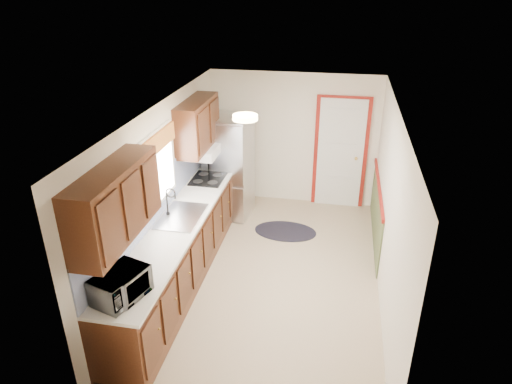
% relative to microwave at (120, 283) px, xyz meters
% --- Properties ---
extents(room_shell, '(3.20, 5.20, 2.52)m').
position_rel_microwave_xyz_m(room_shell, '(1.20, 1.95, 0.08)').
color(room_shell, tan).
rests_on(room_shell, ground).
extents(kitchen_run, '(0.63, 4.00, 2.20)m').
position_rel_microwave_xyz_m(kitchen_run, '(-0.04, 1.66, -0.31)').
color(kitchen_run, '#3C1B0D').
rests_on(kitchen_run, ground).
extents(back_wall_trim, '(1.12, 2.30, 2.08)m').
position_rel_microwave_xyz_m(back_wall_trim, '(2.19, 4.16, -0.24)').
color(back_wall_trim, maroon).
rests_on(back_wall_trim, ground).
extents(ceiling_fixture, '(0.30, 0.30, 0.06)m').
position_rel_microwave_xyz_m(ceiling_fixture, '(0.90, 1.75, 1.24)').
color(ceiling_fixture, '#FFD88C').
rests_on(ceiling_fixture, room_shell).
extents(microwave, '(0.45, 0.61, 0.37)m').
position_rel_microwave_xyz_m(microwave, '(0.00, 0.00, 0.00)').
color(microwave, white).
rests_on(microwave, kitchen_run).
extents(refrigerator, '(0.79, 0.77, 1.78)m').
position_rel_microwave_xyz_m(refrigerator, '(0.18, 3.70, -0.23)').
color(refrigerator, '#B7B7BC').
rests_on(refrigerator, ground).
extents(rug, '(1.05, 0.69, 0.01)m').
position_rel_microwave_xyz_m(rug, '(1.25, 3.22, -1.12)').
color(rug, black).
rests_on(rug, ground).
extents(cooktop, '(0.50, 0.60, 0.02)m').
position_rel_microwave_xyz_m(cooktop, '(0.01, 3.01, -0.17)').
color(cooktop, black).
rests_on(cooktop, kitchen_run).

